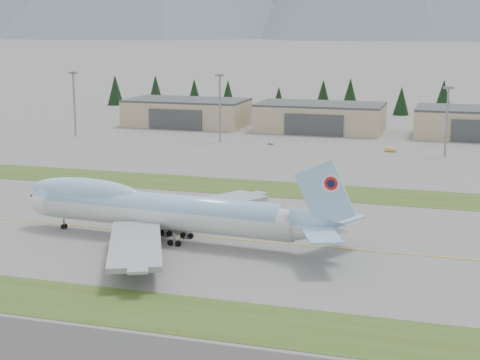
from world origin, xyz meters
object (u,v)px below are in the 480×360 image
(hangar_center, at_px, (320,117))
(service_vehicle_b, at_px, (390,152))
(hangar_left, at_px, (187,112))
(service_vehicle_a, at_px, (271,144))
(boeing_747_freighter, at_px, (162,210))

(hangar_center, height_order, service_vehicle_b, hangar_center)
(hangar_left, height_order, service_vehicle_a, hangar_left)
(service_vehicle_a, bearing_deg, service_vehicle_b, -24.74)
(boeing_747_freighter, height_order, hangar_left, boeing_747_freighter)
(hangar_center, distance_m, service_vehicle_b, 51.16)
(service_vehicle_a, relative_size, service_vehicle_b, 0.92)
(boeing_747_freighter, relative_size, hangar_center, 1.41)
(hangar_left, bearing_deg, service_vehicle_b, -25.26)
(hangar_center, height_order, service_vehicle_a, hangar_center)
(boeing_747_freighter, distance_m, hangar_left, 163.25)
(hangar_left, relative_size, hangar_center, 1.00)
(hangar_center, bearing_deg, service_vehicle_b, -52.74)
(hangar_left, height_order, hangar_center, same)
(service_vehicle_a, bearing_deg, hangar_center, 54.98)
(boeing_747_freighter, height_order, hangar_center, boeing_747_freighter)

